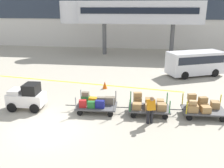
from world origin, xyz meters
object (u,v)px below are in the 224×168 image
object	(u,v)px
baggage_tug	(27,97)
baggage_cart_middle	(148,105)
baggage_handler	(151,109)
baggage_cart_tail	(201,107)
shuttle_van	(195,62)
baggage_cart_lead	(96,103)
safety_cone_far	(105,85)

from	to	relation	value
baggage_tug	baggage_cart_middle	distance (m)	7.12
baggage_tug	baggage_handler	size ratio (longest dim) A/B	1.37
baggage_cart_tail	shuttle_van	world-z (taller)	shuttle_van
baggage_cart_lead	baggage_tug	bearing A→B (deg)	-177.24
baggage_cart_lead	safety_cone_far	xyz separation A→B (m)	(-0.17, 4.14, -0.24)
baggage_handler	safety_cone_far	xyz separation A→B (m)	(-3.28, 5.31, -0.59)
baggage_tug	baggage_cart_tail	world-z (taller)	baggage_tug
baggage_cart_middle	shuttle_van	world-z (taller)	shuttle_van
baggage_handler	shuttle_van	size ratio (longest dim) A/B	0.30
baggage_cart_middle	baggage_cart_tail	bearing A→B (deg)	2.33
baggage_cart_lead	baggage_handler	size ratio (longest dim) A/B	1.93
baggage_tug	safety_cone_far	bearing A→B (deg)	47.74
baggage_cart_lead	baggage_handler	world-z (taller)	baggage_handler
baggage_cart_middle	safety_cone_far	xyz separation A→B (m)	(-3.17, 4.07, -0.25)
baggage_cart_middle	baggage_handler	xyz separation A→B (m)	(0.11, -1.25, 0.34)
baggage_cart_lead	baggage_cart_tail	distance (m)	5.92
baggage_cart_middle	baggage_cart_tail	size ratio (longest dim) A/B	1.00
baggage_handler	shuttle_van	world-z (taller)	shuttle_van
baggage_tug	shuttle_van	size ratio (longest dim) A/B	0.41
baggage_tug	shuttle_van	world-z (taller)	shuttle_van
baggage_cart_middle	baggage_handler	distance (m)	1.30
shuttle_van	safety_cone_far	world-z (taller)	shuttle_van
baggage_cart_lead	shuttle_van	distance (m)	11.29
shuttle_van	baggage_cart_lead	bearing A→B (deg)	-128.68
baggage_tug	baggage_cart_tail	distance (m)	10.04
baggage_cart_lead	baggage_handler	bearing A→B (deg)	-20.66
safety_cone_far	baggage_cart_tail	bearing A→B (deg)	-32.95
safety_cone_far	shuttle_van	bearing A→B (deg)	32.84
baggage_cart_lead	baggage_cart_middle	distance (m)	3.00
baggage_cart_middle	safety_cone_far	world-z (taller)	baggage_cart_middle
baggage_cart_lead	safety_cone_far	world-z (taller)	baggage_cart_lead
baggage_cart_tail	safety_cone_far	bearing A→B (deg)	147.05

